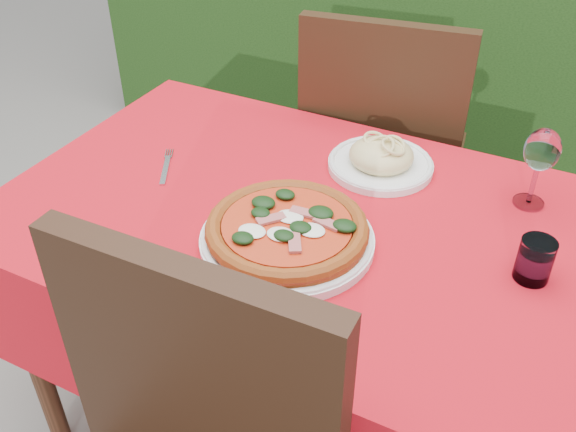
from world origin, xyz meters
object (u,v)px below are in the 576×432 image
at_px(chair_far, 383,150).
at_px(pasta_plate, 381,159).
at_px(pizza_plate, 287,232).
at_px(wine_glass, 542,153).
at_px(water_glass, 534,262).
at_px(fork, 165,170).

distance_m(chair_far, pasta_plate, 0.43).
bearing_deg(pizza_plate, wine_glass, 41.94).
relative_size(chair_far, water_glass, 11.62).
bearing_deg(fork, pizza_plate, -45.79).
bearing_deg(wine_glass, chair_far, 142.13).
xyz_separation_m(chair_far, fork, (-0.34, -0.61, 0.17)).
bearing_deg(pasta_plate, chair_far, 107.10).
bearing_deg(wine_glass, pizza_plate, -138.06).
xyz_separation_m(chair_far, pizza_plate, (0.04, -0.72, 0.20)).
bearing_deg(pizza_plate, water_glass, 14.56).
xyz_separation_m(pizza_plate, pasta_plate, (0.07, 0.36, -0.00)).
xyz_separation_m(water_glass, wine_glass, (-0.05, 0.25, 0.09)).
xyz_separation_m(pizza_plate, water_glass, (0.46, 0.12, 0.01)).
height_order(chair_far, pasta_plate, chair_far).
bearing_deg(fork, water_glass, -28.87).
height_order(pizza_plate, water_glass, water_glass).
distance_m(wine_glass, fork, 0.84).
relative_size(pasta_plate, wine_glass, 1.35).
bearing_deg(chair_far, water_glass, 121.14).
bearing_deg(fork, chair_far, 31.64).
bearing_deg(chair_far, pasta_plate, 98.41).
height_order(chair_far, fork, chair_far).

